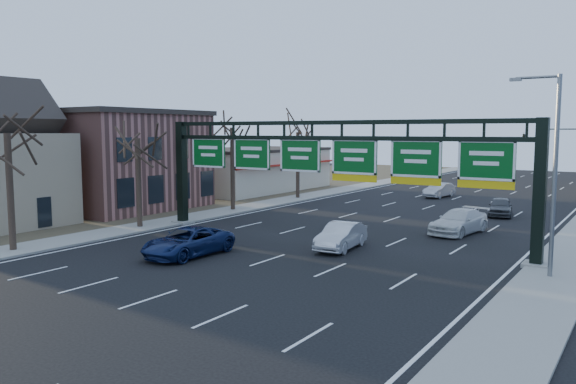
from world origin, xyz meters
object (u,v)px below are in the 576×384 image
Objects in this scene: sign_gantry at (329,164)px; car_blue_suv at (188,242)px; car_silver_sedan at (341,236)px; car_white_wagon at (459,222)px.

sign_gantry is 4.61× the size of car_blue_suv.
sign_gantry is 4.51m from car_silver_sedan.
car_silver_sedan is 0.84× the size of car_white_wagon.
sign_gantry reaches higher than car_silver_sedan.
car_blue_suv is 1.20× the size of car_silver_sedan.
car_blue_suv is at bearing -140.86° from car_silver_sedan.
car_white_wagon is at bearing 56.11° from car_blue_suv.
car_blue_suv is 17.53m from car_white_wagon.
car_blue_suv is 8.41m from car_silver_sedan.
car_white_wagon reaches higher than car_silver_sedan.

